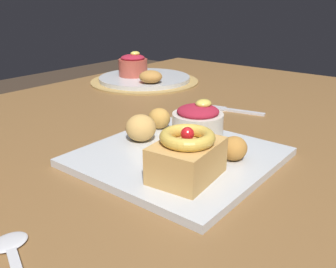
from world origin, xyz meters
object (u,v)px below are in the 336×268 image
Objects in this scene: back_pastry at (151,77)px; fritter_front at (234,148)px; fritter_back at (159,118)px; fork at (232,110)px; back_plate at (145,78)px; spoon at (13,257)px; back_ramekin at (133,65)px; fritter_middle at (141,128)px; front_plate at (178,157)px; cake_slice at (187,156)px; berry_ramekin at (199,124)px.

fritter_front is at bearing -125.05° from back_pastry.
fritter_front is 0.18m from fritter_back.
back_plate is at bearing -27.92° from fork.
spoon is at bearing -147.42° from back_plate.
fritter_front is at bearing -122.60° from back_ramekin.
fork is at bearing -99.37° from back_pastry.
fritter_middle reaches higher than spoon.
back_ramekin is (0.30, 0.35, 0.02)m from fritter_back.
fritter_middle is 0.07m from fritter_back.
front_plate is 2.60× the size of cake_slice.
fritter_front is at bearing -80.46° from spoon.
fritter_back is 0.22m from fork.
fritter_front is (-0.03, -0.08, -0.01)m from berry_ramekin.
back_pastry is at bearing 46.14° from front_plate.
berry_ramekin is at bearing 71.53° from fritter_front.
fritter_front reaches higher than back_plate.
fritter_front is 1.01× the size of fritter_back.
back_ramekin reaches higher than fork.
back_ramekin is at bearing -33.77° from spoon.
cake_slice is at bearing -133.01° from back_plate.
cake_slice reaches higher than back_pastry.
back_pastry reaches higher than fritter_back.
front_plate is at bearing 113.36° from fritter_front.
back_plate is (0.35, 0.50, -0.02)m from fritter_front.
cake_slice is at bearing 97.27° from fork.
cake_slice is 1.23× the size of back_ramekin.
fritter_back is 0.36m from back_pastry.
back_plate is (0.45, 0.48, -0.03)m from cake_slice.
back_plate is (0.38, 0.34, -0.02)m from fritter_middle.
front_plate is at bearing 45.45° from cake_slice.
berry_ramekin is at bearing 27.43° from cake_slice.
berry_ramekin is at bearing 3.62° from front_plate.
fork is 1.04× the size of spoon.
back_plate is (0.39, 0.42, 0.01)m from front_plate.
cake_slice reaches higher than fritter_middle.
front_plate is 6.62× the size of fritter_back.
cake_slice reaches higher than front_plate.
back_ramekin reaches higher than fritter_middle.
spoon is (-0.36, -0.11, -0.03)m from fritter_back.
berry_ramekin is at bearing -124.85° from back_ramekin.
cake_slice reaches higher than back_plate.
back_ramekin reaches higher than cake_slice.
fritter_front is 0.49× the size of back_ramekin.
fritter_back is at bearing -136.41° from back_pastry.
cake_slice is 0.15m from fritter_middle.
back_pastry is (0.26, 0.25, 0.00)m from fritter_back.
fritter_front is 0.29m from fork.
back_ramekin is (0.43, 0.51, 0.00)m from cake_slice.
cake_slice is 0.88× the size of spoon.
back_ramekin is at bearing 57.40° from fritter_front.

